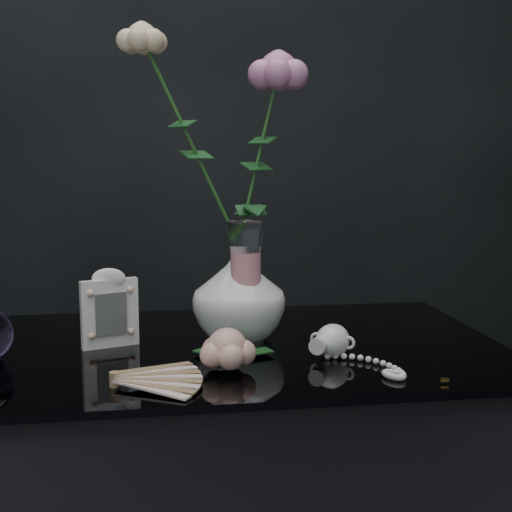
{
  "coord_description": "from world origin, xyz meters",
  "views": [
    {
      "loc": [
        -0.08,
        -1.14,
        1.09
      ],
      "look_at": [
        0.1,
        0.01,
        0.92
      ],
      "focal_mm": 50.0,
      "sensor_mm": 36.0,
      "label": 1
    }
  ],
  "objects": [
    {
      "name": "vase",
      "position": [
        0.08,
        0.08,
        0.85
      ],
      "size": [
        0.17,
        0.17,
        0.17
      ],
      "primitive_type": "imported",
      "rotation": [
        0.0,
        0.0,
        0.03
      ],
      "color": "white",
      "rests_on": "table"
    },
    {
      "name": "wine_glass",
      "position": [
        0.09,
        0.06,
        0.87
      ],
      "size": [
        0.08,
        0.08,
        0.21
      ],
      "primitive_type": null,
      "rotation": [
        0.0,
        0.0,
        0.17
      ],
      "color": "white",
      "rests_on": "table"
    },
    {
      "name": "picture_frame",
      "position": [
        -0.15,
        0.07,
        0.83
      ],
      "size": [
        0.12,
        0.11,
        0.14
      ],
      "primitive_type": null,
      "rotation": [
        0.0,
        0.0,
        0.33
      ],
      "color": "white",
      "rests_on": "table"
    },
    {
      "name": "paper_fan",
      "position": [
        -0.13,
        -0.15,
        0.78
      ],
      "size": [
        0.28,
        0.24,
        0.03
      ],
      "primitive_type": null,
      "rotation": [
        0.0,
        0.0,
        -0.2
      ],
      "color": "beige",
      "rests_on": "table"
    },
    {
      "name": "loose_rose",
      "position": [
        0.04,
        -0.09,
        0.79
      ],
      "size": [
        0.18,
        0.22,
        0.07
      ],
      "primitive_type": null,
      "rotation": [
        0.0,
        0.0,
        -0.2
      ],
      "color": "#DCA28E",
      "rests_on": "table"
    },
    {
      "name": "pearl_jar",
      "position": [
        0.21,
        -0.04,
        0.79
      ],
      "size": [
        0.27,
        0.27,
        0.06
      ],
      "primitive_type": null,
      "rotation": [
        0.0,
        0.0,
        -0.6
      ],
      "color": "white",
      "rests_on": "table"
    },
    {
      "name": "roses",
      "position": [
        0.05,
        0.09,
        1.13
      ],
      "size": [
        0.31,
        0.12,
        0.41
      ],
      "color": "#FFCE9E",
      "rests_on": "vase"
    }
  ]
}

